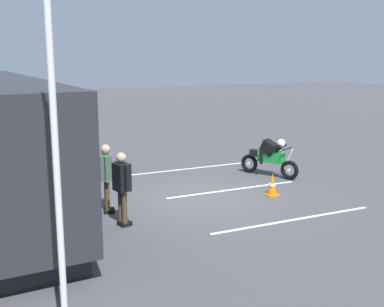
# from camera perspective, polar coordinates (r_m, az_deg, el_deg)

# --- Properties ---
(ground_plane) EXTENTS (80.00, 80.00, 0.00)m
(ground_plane) POSITION_cam_1_polar(r_m,az_deg,el_deg) (13.36, 0.66, -5.11)
(ground_plane) COLOR #424247
(spectator_far_left) EXTENTS (0.58, 0.37, 1.69)m
(spectator_far_left) POSITION_cam_1_polar(r_m,az_deg,el_deg) (11.09, -8.06, -3.38)
(spectator_far_left) COLOR #473823
(spectator_far_left) RESTS_ON ground_plane
(spectator_left) EXTENTS (0.58, 0.37, 1.70)m
(spectator_left) POSITION_cam_1_polar(r_m,az_deg,el_deg) (12.05, -9.84, -2.20)
(spectator_left) COLOR #473823
(spectator_left) RESTS_ON ground_plane
(spectator_centre) EXTENTS (0.57, 0.38, 1.75)m
(spectator_centre) POSITION_cam_1_polar(r_m,az_deg,el_deg) (13.17, -12.25, -0.95)
(spectator_centre) COLOR #473823
(spectator_centre) RESTS_ON ground_plane
(spectator_right) EXTENTS (0.57, 0.32, 1.79)m
(spectator_right) POSITION_cam_1_polar(r_m,az_deg,el_deg) (14.38, -12.68, 0.20)
(spectator_right) COLOR black
(spectator_right) RESTS_ON ground_plane
(parked_motorcycle_silver) EXTENTS (2.05, 0.58, 0.99)m
(parked_motorcycle_silver) POSITION_cam_1_polar(r_m,az_deg,el_deg) (15.54, -15.23, -1.30)
(parked_motorcycle_silver) COLOR black
(parked_motorcycle_silver) RESTS_ON ground_plane
(stunt_motorcycle) EXTENTS (1.90, 1.04, 1.23)m
(stunt_motorcycle) POSITION_cam_1_polar(r_m,az_deg,el_deg) (15.70, 8.93, -0.41)
(stunt_motorcycle) COLOR black
(stunt_motorcycle) RESTS_ON ground_plane
(flagpole) EXTENTS (0.78, 0.36, 5.98)m
(flagpole) POSITION_cam_1_polar(r_m,az_deg,el_deg) (5.78, -15.58, 2.12)
(flagpole) COLOR silver
(flagpole) RESTS_ON ground_plane
(traffic_cone) EXTENTS (0.34, 0.34, 0.63)m
(traffic_cone) POSITION_cam_1_polar(r_m,az_deg,el_deg) (13.68, 9.22, -3.54)
(traffic_cone) COLOR orange
(traffic_cone) RESTS_ON ground_plane
(bay_line_a) EXTENTS (0.11, 4.40, 0.01)m
(bay_line_a) POSITION_cam_1_polar(r_m,az_deg,el_deg) (11.91, 11.67, -7.47)
(bay_line_a) COLOR white
(bay_line_a) RESTS_ON ground_plane
(bay_line_b) EXTENTS (0.11, 4.09, 0.01)m
(bay_line_b) POSITION_cam_1_polar(r_m,az_deg,el_deg) (14.18, 4.72, -4.15)
(bay_line_b) COLOR white
(bay_line_b) RESTS_ON ground_plane
(bay_line_c) EXTENTS (0.11, 4.25, 0.01)m
(bay_line_c) POSITION_cam_1_polar(r_m,az_deg,el_deg) (16.63, -0.21, -1.74)
(bay_line_c) COLOR white
(bay_line_c) RESTS_ON ground_plane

